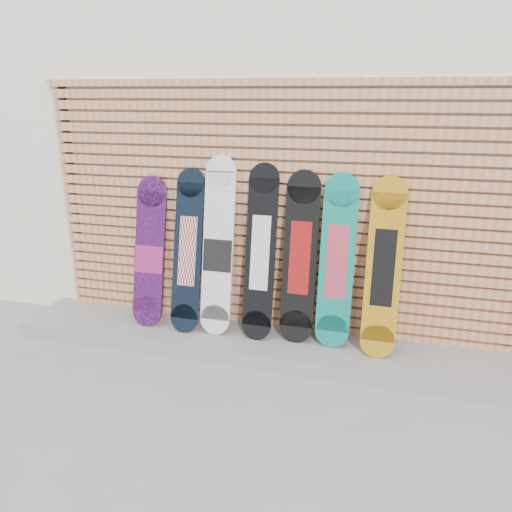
% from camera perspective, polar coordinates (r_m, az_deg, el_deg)
% --- Properties ---
extents(ground, '(80.00, 80.00, 0.00)m').
position_cam_1_polar(ground, '(3.93, 0.91, -15.59)').
color(ground, gray).
rests_on(ground, ground).
extents(building, '(12.00, 5.00, 3.60)m').
position_cam_1_polar(building, '(6.68, 13.07, 14.47)').
color(building, silver).
rests_on(building, ground).
extents(concrete_step, '(4.60, 0.70, 0.12)m').
position_cam_1_polar(concrete_step, '(4.50, 1.22, -10.01)').
color(concrete_step, gray).
rests_on(concrete_step, ground).
extents(slat_wall, '(4.26, 0.08, 2.29)m').
position_cam_1_polar(slat_wall, '(4.35, 2.25, 5.23)').
color(slat_wall, '#C07B50').
rests_on(slat_wall, ground).
extents(snowboard_0, '(0.29, 0.35, 1.36)m').
position_cam_1_polar(snowboard_0, '(4.67, -12.06, 0.35)').
color(snowboard_0, black).
rests_on(snowboard_0, concrete_step).
extents(snowboard_1, '(0.26, 0.37, 1.44)m').
position_cam_1_polar(snowboard_1, '(4.48, -7.80, 0.55)').
color(snowboard_1, black).
rests_on(snowboard_1, concrete_step).
extents(snowboard_2, '(0.28, 0.33, 1.56)m').
position_cam_1_polar(snowboard_2, '(4.39, -4.36, 0.93)').
color(snowboard_2, silver).
rests_on(snowboard_2, concrete_step).
extents(snowboard_3, '(0.26, 0.34, 1.51)m').
position_cam_1_polar(snowboard_3, '(4.28, 0.51, 0.35)').
color(snowboard_3, black).
rests_on(snowboard_3, concrete_step).
extents(snowboard_4, '(0.29, 0.29, 1.46)m').
position_cam_1_polar(snowboard_4, '(4.24, 5.04, -0.22)').
color(snowboard_4, black).
rests_on(snowboard_4, concrete_step).
extents(snowboard_5, '(0.29, 0.30, 1.45)m').
position_cam_1_polar(snowboard_5, '(4.20, 9.23, -0.65)').
color(snowboard_5, '#0C7867').
rests_on(snowboard_5, concrete_step).
extents(snowboard_6, '(0.28, 0.38, 1.45)m').
position_cam_1_polar(snowboard_6, '(4.14, 14.37, -1.31)').
color(snowboard_6, '#AD7912').
rests_on(snowboard_6, concrete_step).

